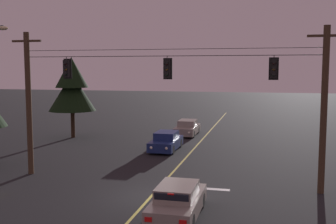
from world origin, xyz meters
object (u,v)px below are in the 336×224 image
Objects in this scene: traffic_light_centre at (274,69)px; tree_verge_near at (72,87)px; traffic_light_left_inner at (167,69)px; car_oncoming_trailing at (187,128)px; car_waiting_near_lane at (178,201)px; car_oncoming_lead at (166,142)px; traffic_light_leftmost at (66,69)px.

traffic_light_centre is 20.99m from tree_verge_near.
car_oncoming_trailing is at bearing 96.87° from traffic_light_left_inner.
tree_verge_near is (-11.59, 12.20, -1.58)m from traffic_light_left_inner.
car_waiting_near_lane and car_oncoming_trailing have the same top height.
traffic_light_centre is (5.41, 0.00, 0.00)m from traffic_light_left_inner.
car_oncoming_lead is at bearing -20.68° from tree_verge_near.
car_oncoming_lead is at bearing 104.04° from traffic_light_left_inner.
tree_verge_near is at bearing 127.84° from car_waiting_near_lane.
traffic_light_leftmost and traffic_light_centre have the same top height.
car_oncoming_trailing is (3.83, 15.93, -5.48)m from traffic_light_leftmost.
car_waiting_near_lane is at bearing -52.16° from tree_verge_near.
tree_verge_near is at bearing 159.32° from car_oncoming_lead.
car_oncoming_lead is 1.00× the size of car_oncoming_trailing.
car_waiting_near_lane is 0.98× the size of car_oncoming_trailing.
tree_verge_near reaches higher than car_oncoming_trailing.
traffic_light_left_inner is at bearing -46.47° from tree_verge_near.
traffic_light_leftmost is 0.28× the size of car_waiting_near_lane.
car_oncoming_lead is (-3.77, 13.44, -0.00)m from car_waiting_near_lane.
traffic_light_centre reaches higher than car_oncoming_trailing.
traffic_light_leftmost is at bearing 180.00° from traffic_light_left_inner.
tree_verge_near is (-17.00, 12.20, -1.58)m from traffic_light_centre.
car_oncoming_trailing is (-7.33, 15.93, -5.48)m from traffic_light_centre.
car_waiting_near_lane is (1.61, -4.79, -5.48)m from traffic_light_left_inner.
traffic_light_left_inner is at bearing 108.55° from car_waiting_near_lane.
tree_verge_near is at bearing 115.58° from traffic_light_leftmost.
car_oncoming_lead is at bearing -91.91° from car_oncoming_trailing.
traffic_light_centre is at bearing -48.79° from car_oncoming_lead.
traffic_light_centre is 0.28× the size of car_oncoming_trailing.
traffic_light_leftmost is 0.17× the size of tree_verge_near.
traffic_light_leftmost is 11.16m from traffic_light_centre.
traffic_light_left_inner is 7.45m from car_waiting_near_lane.
car_oncoming_lead is (3.59, 8.64, -5.48)m from traffic_light_leftmost.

